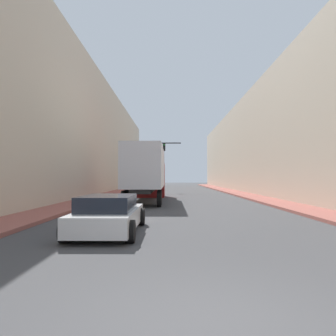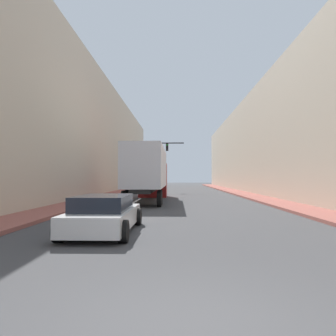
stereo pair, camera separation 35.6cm
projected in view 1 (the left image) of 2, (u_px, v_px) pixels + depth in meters
ground_plane at (215, 330)px, 3.90m from camera, size 200.00×200.00×0.00m
sidewalk_right at (240, 194)px, 33.83m from camera, size 2.14×80.00×0.15m
sidewalk_left at (112, 194)px, 33.94m from camera, size 2.14×80.00×0.15m
building_right at (279, 141)px, 33.95m from camera, size 6.00×80.00×11.01m
building_left at (73, 134)px, 34.14m from camera, size 6.00×80.00×12.62m
semi_truck at (147, 172)px, 24.98m from camera, size 2.46×12.51×3.90m
sedan_car at (109, 214)px, 10.69m from camera, size 2.06×4.62×1.23m
traffic_signal_gantry at (143, 156)px, 39.94m from camera, size 6.26×0.35×6.26m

